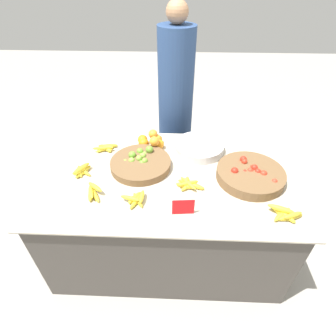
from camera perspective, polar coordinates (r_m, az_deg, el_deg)
name	(u,v)px	position (r m, az deg, el deg)	size (l,w,h in m)	color
ground_plane	(168,239)	(2.39, 0.00, -15.18)	(12.00, 12.00, 0.00)	#A39E93
market_table	(168,210)	(2.10, 0.00, -9.10)	(1.73, 1.09, 0.75)	#4C4742
lime_bowl	(141,163)	(1.90, -5.98, 1.04)	(0.43, 0.43, 0.10)	brown
tomato_basket	(250,174)	(1.86, 17.44, -1.30)	(0.46, 0.46, 0.10)	brown
orange_pile	(153,141)	(2.10, -3.35, 5.92)	(0.22, 0.19, 0.13)	orange
metal_bowl	(199,147)	(2.06, 6.78, 4.51)	(0.38, 0.38, 0.07)	silver
price_sign	(183,207)	(1.54, 3.34, -8.49)	(0.13, 0.02, 0.11)	red
banana_bunch_middle_right	(189,184)	(1.73, 4.49, -3.55)	(0.20, 0.15, 0.05)	yellow
banana_bunch_back_center	(82,170)	(1.92, -18.26, -0.52)	(0.14, 0.15, 0.06)	yellow
banana_bunch_front_right	(285,214)	(1.69, 24.08, -9.09)	(0.21, 0.15, 0.06)	yellow
banana_bunch_front_center	(106,148)	(2.12, -13.37, 4.33)	(0.19, 0.12, 0.05)	yellow
banana_bunch_middle_left	(136,199)	(1.64, -6.98, -6.64)	(0.16, 0.16, 0.05)	yellow
banana_bunch_front_left	(93,192)	(1.74, -16.08, -5.03)	(0.12, 0.17, 0.06)	yellow
vendor_person	(175,111)	(2.58, 1.62, 12.39)	(0.32, 0.32, 1.71)	navy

